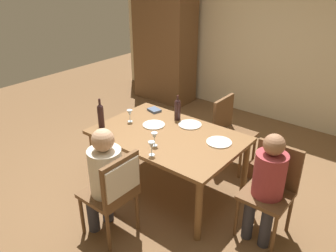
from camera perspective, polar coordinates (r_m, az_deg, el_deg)
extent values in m
plane|color=brown|center=(4.16, 0.00, -10.31)|extent=(10.00, 10.00, 0.00)
cube|color=beige|center=(5.85, 17.55, 13.92)|extent=(6.40, 0.12, 2.70)
cube|color=brown|center=(6.48, -0.56, 13.46)|extent=(1.10, 0.56, 2.10)
cube|color=brown|center=(3.78, 0.00, -1.63)|extent=(1.63, 1.08, 0.04)
cylinder|color=brown|center=(4.14, -12.22, -5.42)|extent=(0.07, 0.07, 0.69)
cylinder|color=brown|center=(3.30, 5.14, -14.00)|extent=(0.07, 0.07, 0.69)
cylinder|color=brown|center=(4.69, -3.51, -0.86)|extent=(0.07, 0.07, 0.69)
cylinder|color=brown|center=(3.97, 12.77, -6.92)|extent=(0.07, 0.07, 0.69)
cylinder|color=brown|center=(3.54, -14.21, -14.31)|extent=(0.04, 0.04, 0.44)
cylinder|color=brown|center=(3.71, -9.55, -11.55)|extent=(0.04, 0.04, 0.44)
cylinder|color=brown|center=(3.30, -9.94, -17.22)|extent=(0.04, 0.04, 0.44)
cylinder|color=brown|center=(3.49, -5.20, -14.05)|extent=(0.04, 0.04, 0.44)
cube|color=brown|center=(3.36, -10.04, -11.09)|extent=(0.44, 0.44, 0.04)
cube|color=brown|center=(3.09, -7.87, -9.02)|extent=(0.04, 0.44, 0.44)
cube|color=beige|center=(3.08, -7.89, -8.68)|extent=(0.07, 0.40, 0.31)
cylinder|color=brown|center=(3.38, 17.31, -17.07)|extent=(0.04, 0.04, 0.44)
cylinder|color=brown|center=(3.48, 11.39, -14.78)|extent=(0.04, 0.04, 0.44)
cylinder|color=brown|center=(3.66, 19.69, -13.61)|extent=(0.04, 0.04, 0.44)
cylinder|color=brown|center=(3.75, 14.20, -11.64)|extent=(0.04, 0.04, 0.44)
cube|color=brown|center=(3.41, 16.14, -11.13)|extent=(0.44, 0.44, 0.04)
cube|color=brown|center=(3.44, 17.99, -6.25)|extent=(0.44, 0.04, 0.44)
cylinder|color=brown|center=(4.61, 14.19, -3.97)|extent=(0.04, 0.04, 0.44)
cylinder|color=brown|center=(4.31, 11.98, -5.99)|extent=(0.04, 0.04, 0.44)
cylinder|color=brown|center=(4.75, 10.08, -2.59)|extent=(0.04, 0.04, 0.44)
cylinder|color=brown|center=(4.46, 7.66, -4.44)|extent=(0.04, 0.04, 0.44)
cube|color=brown|center=(4.41, 11.24, -1.51)|extent=(0.44, 0.44, 0.04)
cube|color=brown|center=(4.39, 9.22, 2.01)|extent=(0.04, 0.44, 0.44)
cylinder|color=#33333D|center=(3.54, -12.52, -13.78)|extent=(0.11, 0.11, 0.46)
cylinder|color=#33333D|center=(3.63, -10.21, -12.40)|extent=(0.11, 0.11, 0.46)
cylinder|color=beige|center=(3.22, -10.37, -7.69)|extent=(0.31, 0.31, 0.48)
sphere|color=tan|center=(3.04, -10.88, -2.31)|extent=(0.21, 0.21, 0.21)
cylinder|color=#33333D|center=(3.43, 16.08, -15.84)|extent=(0.11, 0.11, 0.46)
cylinder|color=#33333D|center=(3.48, 13.34, -14.80)|extent=(0.11, 0.11, 0.46)
cylinder|color=#9E383D|center=(3.28, 16.63, -7.97)|extent=(0.30, 0.30, 0.45)
sphere|color=#996B4C|center=(3.12, 17.38, -3.01)|extent=(0.20, 0.20, 0.20)
cylinder|color=black|center=(4.07, 1.60, 2.43)|extent=(0.07, 0.07, 0.21)
sphere|color=black|center=(4.03, 1.62, 3.98)|extent=(0.07, 0.07, 0.07)
cylinder|color=black|center=(4.01, 1.63, 4.61)|extent=(0.03, 0.03, 0.08)
cylinder|color=black|center=(3.95, -11.17, 1.34)|extent=(0.07, 0.07, 0.23)
sphere|color=black|center=(3.90, -11.33, 3.04)|extent=(0.07, 0.07, 0.07)
cylinder|color=black|center=(3.88, -11.40, 3.81)|extent=(0.03, 0.03, 0.10)
cylinder|color=silver|center=(3.38, -2.74, -4.84)|extent=(0.06, 0.06, 0.00)
cylinder|color=silver|center=(3.36, -2.76, -4.30)|extent=(0.01, 0.01, 0.07)
cone|color=silver|center=(3.33, -2.78, -3.22)|extent=(0.07, 0.07, 0.07)
cylinder|color=silver|center=(3.55, -2.26, -3.24)|extent=(0.06, 0.06, 0.00)
cylinder|color=silver|center=(3.53, -2.27, -2.72)|extent=(0.01, 0.01, 0.07)
cone|color=silver|center=(3.49, -2.30, -1.68)|extent=(0.07, 0.07, 0.07)
cylinder|color=silver|center=(4.09, -6.36, 0.79)|extent=(0.06, 0.06, 0.00)
cylinder|color=silver|center=(4.07, -6.39, 1.26)|extent=(0.01, 0.01, 0.07)
cone|color=silver|center=(4.04, -6.44, 2.19)|extent=(0.07, 0.07, 0.07)
cylinder|color=white|center=(3.63, 8.55, -2.70)|extent=(0.27, 0.27, 0.01)
cylinder|color=white|center=(3.97, -2.40, 0.20)|extent=(0.26, 0.26, 0.01)
cylinder|color=silver|center=(3.98, 3.69, 0.23)|extent=(0.27, 0.27, 0.01)
cube|color=#4C5B75|center=(4.34, -2.31, 2.69)|extent=(0.18, 0.16, 0.03)
cube|color=brown|center=(4.46, 14.82, -6.79)|extent=(0.18, 0.30, 0.22)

